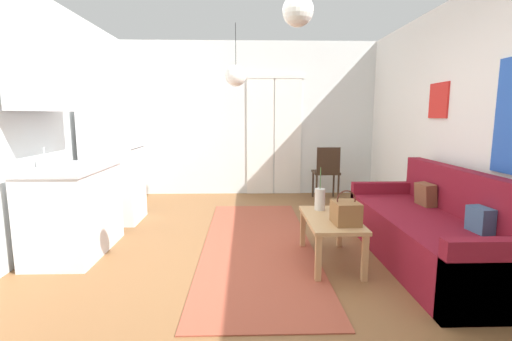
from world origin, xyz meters
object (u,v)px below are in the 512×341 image
object	(u,v)px
couch	(435,233)
bamboo_vase	(320,199)
coffee_table	(331,224)
pendant_lamp_near	(298,11)
pendant_lamp_far	(236,76)
refrigerator	(114,161)
handbag	(346,212)
accent_chair	(327,170)

from	to	relation	value
couch	bamboo_vase	xyz separation A→B (m)	(-1.05, 0.32, 0.27)
coffee_table	pendant_lamp_near	size ratio (longest dim) A/B	1.30
couch	pendant_lamp_far	world-z (taller)	pendant_lamp_far
refrigerator	pendant_lamp_far	world-z (taller)	pendant_lamp_far
coffee_table	handbag	bearing A→B (deg)	-67.94
pendant_lamp_far	refrigerator	bearing A→B (deg)	-162.69
bamboo_vase	pendant_lamp_near	bearing A→B (deg)	-110.30
handbag	refrigerator	distance (m)	3.12
couch	refrigerator	world-z (taller)	refrigerator
handbag	pendant_lamp_near	xyz separation A→B (m)	(-0.55, -0.64, 1.53)
pendant_lamp_near	pendant_lamp_far	world-z (taller)	same
couch	handbag	size ratio (longest dim) A/B	7.05
bamboo_vase	refrigerator	size ratio (longest dim) A/B	0.27
coffee_table	pendant_lamp_near	distance (m)	1.95
coffee_table	refrigerator	world-z (taller)	refrigerator
coffee_table	accent_chair	distance (m)	2.64
couch	coffee_table	size ratio (longest dim) A/B	2.38
bamboo_vase	pendant_lamp_far	xyz separation A→B (m)	(-0.89, 1.67, 1.40)
bamboo_vase	pendant_lamp_far	world-z (taller)	pendant_lamp_far
bamboo_vase	pendant_lamp_far	distance (m)	2.36
bamboo_vase	accent_chair	size ratio (longest dim) A/B	0.49
couch	coffee_table	world-z (taller)	couch
refrigerator	pendant_lamp_far	size ratio (longest dim) A/B	1.87
bamboo_vase	handbag	distance (m)	0.50
pendant_lamp_near	accent_chair	bearing A→B (deg)	73.71
couch	accent_chair	distance (m)	2.67
couch	accent_chair	xyz separation A→B (m)	(-0.46, 2.62, 0.22)
refrigerator	pendant_lamp_near	bearing A→B (deg)	-47.73
accent_chair	handbag	bearing A→B (deg)	81.49
couch	handbag	xyz separation A→B (m)	(-0.91, -0.16, 0.26)
accent_chair	pendant_lamp_far	world-z (taller)	pendant_lamp_far
couch	accent_chair	size ratio (longest dim) A/B	2.42
handbag	refrigerator	xyz separation A→B (m)	(-2.63, 1.65, 0.26)
refrigerator	accent_chair	world-z (taller)	refrigerator
bamboo_vase	pendant_lamp_near	world-z (taller)	pendant_lamp_near
bamboo_vase	couch	bearing A→B (deg)	-17.03
couch	bamboo_vase	distance (m)	1.13
couch	pendant_lamp_far	distance (m)	3.24
couch	handbag	bearing A→B (deg)	-169.96
bamboo_vase	pendant_lamp_far	bearing A→B (deg)	118.07
refrigerator	couch	bearing A→B (deg)	-22.87
coffee_table	pendant_lamp_far	bearing A→B (deg)	115.81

